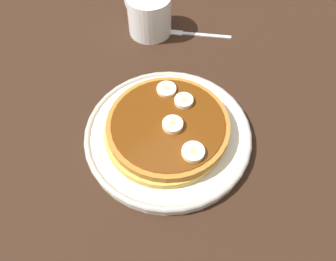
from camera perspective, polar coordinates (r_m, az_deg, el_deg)
The scene contains 9 objects.
ground_plane at distance 54.45cm, azimuth 0.00°, elevation -2.09°, with size 140.00×140.00×3.00cm, color black.
plate at distance 52.38cm, azimuth 0.00°, elevation -0.64°, with size 25.55×25.55×1.81cm.
pancake_stack at distance 50.88cm, azimuth -0.14°, elevation 0.58°, with size 18.65×19.28×2.65cm.
banana_slice_0 at distance 49.01cm, azimuth 0.63°, elevation 0.83°, with size 3.03×3.03×1.03cm.
banana_slice_1 at distance 46.75cm, azimuth 4.21°, elevation -3.62°, with size 3.20×3.20×0.95cm.
banana_slice_2 at distance 51.93cm, azimuth 2.65°, elevation 4.97°, with size 2.88×2.88×0.91cm.
banana_slice_3 at distance 53.47cm, azimuth -0.26°, elevation 6.89°, with size 3.07×3.07×0.76cm.
coffee_mug at distance 68.22cm, azimuth -3.32°, elevation 18.99°, with size 11.36×8.25×7.70cm.
fork at distance 69.50cm, azimuth 4.30°, elevation 15.83°, with size 10.69×8.98×0.50cm.
Camera 1 is at (-21.22, 20.03, 44.47)cm, focal length 36.49 mm.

